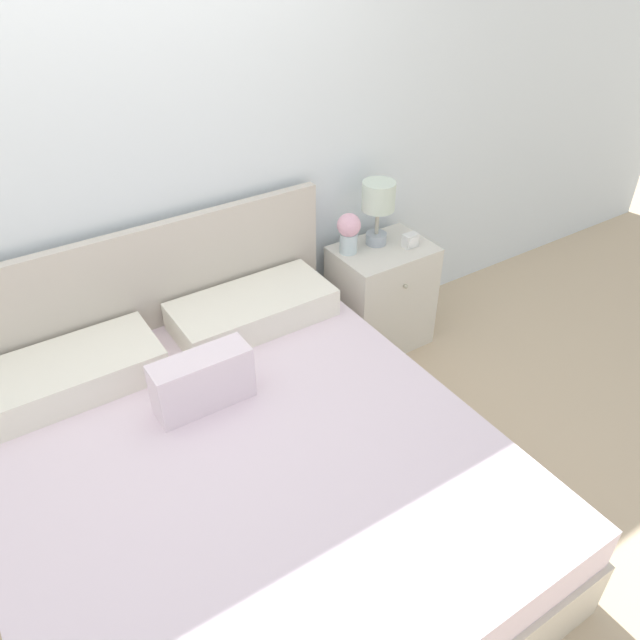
# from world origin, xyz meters

# --- Properties ---
(ground_plane) EXTENTS (12.00, 12.00, 0.00)m
(ground_plane) POSITION_xyz_m (0.00, 0.00, 0.00)
(ground_plane) COLOR #CCB28E
(wall_back) EXTENTS (8.00, 0.06, 2.60)m
(wall_back) POSITION_xyz_m (0.00, 0.07, 1.30)
(wall_back) COLOR white
(wall_back) RESTS_ON ground_plane
(bed) EXTENTS (1.84, 1.98, 0.99)m
(bed) POSITION_xyz_m (0.00, -0.91, 0.27)
(bed) COLOR beige
(bed) RESTS_ON ground_plane
(nightstand) EXTENTS (0.52, 0.40, 0.61)m
(nightstand) POSITION_xyz_m (1.25, -0.21, 0.31)
(nightstand) COLOR silver
(nightstand) RESTS_ON ground_plane
(table_lamp) EXTENTS (0.17, 0.17, 0.35)m
(table_lamp) POSITION_xyz_m (1.25, -0.14, 0.85)
(table_lamp) COLOR #A8B2BC
(table_lamp) RESTS_ON nightstand
(flower_vase) EXTENTS (0.12, 0.12, 0.22)m
(flower_vase) POSITION_xyz_m (1.07, -0.14, 0.74)
(flower_vase) COLOR silver
(flower_vase) RESTS_ON nightstand
(alarm_clock) EXTENTS (0.08, 0.06, 0.07)m
(alarm_clock) POSITION_xyz_m (1.38, -0.27, 0.65)
(alarm_clock) COLOR white
(alarm_clock) RESTS_ON nightstand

